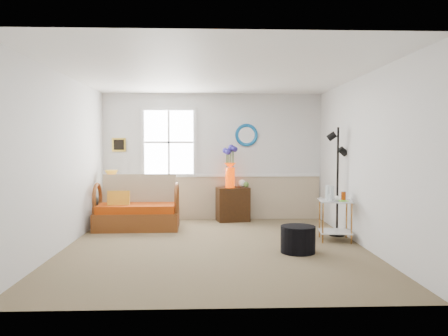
{
  "coord_description": "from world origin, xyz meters",
  "views": [
    {
      "loc": [
        -0.1,
        -6.54,
        1.54
      ],
      "look_at": [
        0.16,
        0.55,
        1.17
      ],
      "focal_mm": 35.0,
      "sensor_mm": 36.0,
      "label": 1
    }
  ],
  "objects_px": {
    "loveseat": "(137,202)",
    "floor_lamp": "(338,182)",
    "cabinet": "(233,204)",
    "ottoman": "(298,239)",
    "side_table": "(335,220)",
    "lamp_stand": "(111,209)"
  },
  "relations": [
    {
      "from": "cabinet",
      "to": "ottoman",
      "type": "distance_m",
      "value": 2.76
    },
    {
      "from": "ottoman",
      "to": "cabinet",
      "type": "bearing_deg",
      "value": 106.55
    },
    {
      "from": "side_table",
      "to": "floor_lamp",
      "type": "height_order",
      "value": "floor_lamp"
    },
    {
      "from": "floor_lamp",
      "to": "ottoman",
      "type": "bearing_deg",
      "value": -110.63
    },
    {
      "from": "side_table",
      "to": "ottoman",
      "type": "height_order",
      "value": "side_table"
    },
    {
      "from": "loveseat",
      "to": "floor_lamp",
      "type": "xyz_separation_m",
      "value": [
        3.5,
        -0.74,
        0.43
      ]
    },
    {
      "from": "loveseat",
      "to": "side_table",
      "type": "distance_m",
      "value": 3.54
    },
    {
      "from": "loveseat",
      "to": "lamp_stand",
      "type": "xyz_separation_m",
      "value": [
        -0.6,
        0.48,
        -0.2
      ]
    },
    {
      "from": "ottoman",
      "to": "loveseat",
      "type": "bearing_deg",
      "value": 143.93
    },
    {
      "from": "lamp_stand",
      "to": "ottoman",
      "type": "height_order",
      "value": "lamp_stand"
    },
    {
      "from": "lamp_stand",
      "to": "side_table",
      "type": "xyz_separation_m",
      "value": [
        3.95,
        -1.62,
        0.03
      ]
    },
    {
      "from": "loveseat",
      "to": "ottoman",
      "type": "distance_m",
      "value": 3.22
    },
    {
      "from": "loveseat",
      "to": "lamp_stand",
      "type": "height_order",
      "value": "loveseat"
    },
    {
      "from": "floor_lamp",
      "to": "loveseat",
      "type": "bearing_deg",
      "value": -174.14
    },
    {
      "from": "lamp_stand",
      "to": "floor_lamp",
      "type": "distance_m",
      "value": 4.32
    },
    {
      "from": "cabinet",
      "to": "side_table",
      "type": "bearing_deg",
      "value": -60.75
    },
    {
      "from": "loveseat",
      "to": "cabinet",
      "type": "height_order",
      "value": "loveseat"
    },
    {
      "from": "cabinet",
      "to": "floor_lamp",
      "type": "distance_m",
      "value": 2.34
    },
    {
      "from": "side_table",
      "to": "floor_lamp",
      "type": "distance_m",
      "value": 0.73
    },
    {
      "from": "loveseat",
      "to": "floor_lamp",
      "type": "height_order",
      "value": "floor_lamp"
    },
    {
      "from": "ottoman",
      "to": "side_table",
      "type": "bearing_deg",
      "value": 44.71
    },
    {
      "from": "lamp_stand",
      "to": "cabinet",
      "type": "height_order",
      "value": "cabinet"
    }
  ]
}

